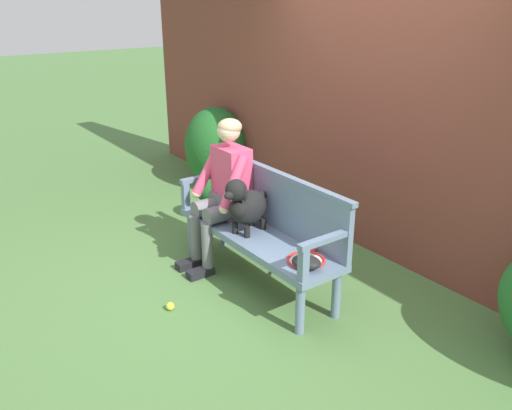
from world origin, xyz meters
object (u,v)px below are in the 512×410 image
at_px(baseball_glove, 306,262).
at_px(tennis_ball, 170,306).
at_px(garden_bench, 256,240).
at_px(potted_plant, 211,197).
at_px(dog_on_bench, 246,205).
at_px(person_seated, 224,187).
at_px(tennis_racket, 307,258).

bearing_deg(baseball_glove, tennis_ball, -161.45).
relative_size(garden_bench, tennis_ball, 26.29).
xyz_separation_m(garden_bench, potted_plant, (-1.37, 0.39, -0.13)).
distance_m(garden_bench, baseball_glove, 0.71).
distance_m(dog_on_bench, baseball_glove, 0.78).
relative_size(person_seated, tennis_racket, 2.35).
xyz_separation_m(baseball_glove, tennis_ball, (-0.74, -0.75, -0.47)).
relative_size(garden_bench, potted_plant, 3.54).
bearing_deg(baseball_glove, tennis_racket, 108.86).
relative_size(baseball_glove, tennis_ball, 3.33).
relative_size(garden_bench, person_seated, 1.30).
height_order(tennis_ball, potted_plant, potted_plant).
bearing_deg(dog_on_bench, person_seated, 172.59).
height_order(garden_bench, baseball_glove, baseball_glove).
bearing_deg(tennis_racket, garden_bench, -177.07).
height_order(tennis_racket, tennis_ball, tennis_racket).
xyz_separation_m(garden_bench, dog_on_bench, (-0.06, -0.06, 0.31)).
bearing_deg(garden_bench, tennis_racket, 2.93).
height_order(garden_bench, person_seated, person_seated).
distance_m(tennis_racket, baseball_glove, 0.13).
xyz_separation_m(tennis_racket, potted_plant, (-1.98, 0.36, -0.20)).
distance_m(person_seated, tennis_racket, 1.10).
xyz_separation_m(tennis_racket, tennis_ball, (-0.65, -0.83, -0.44)).
relative_size(dog_on_bench, tennis_racket, 0.88).
bearing_deg(garden_bench, dog_on_bench, -132.13).
distance_m(garden_bench, tennis_ball, 0.88).
bearing_deg(tennis_racket, tennis_ball, -127.79).
xyz_separation_m(person_seated, tennis_ball, (0.42, -0.79, -0.70)).
height_order(tennis_racket, potted_plant, same).
bearing_deg(dog_on_bench, potted_plant, 160.87).
height_order(dog_on_bench, baseball_glove, dog_on_bench).
relative_size(garden_bench, dog_on_bench, 3.49).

